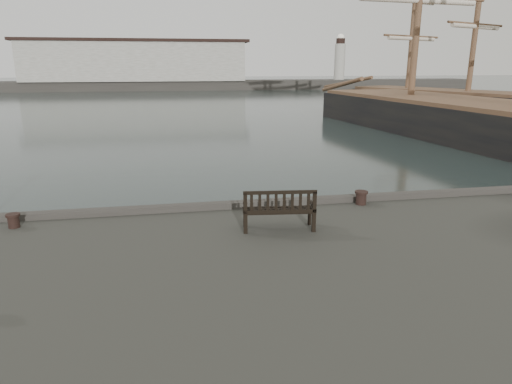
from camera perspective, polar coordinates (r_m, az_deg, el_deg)
ground at (r=13.85m, az=-4.53°, el=-8.04°), size 400.00×400.00×0.00m
breakwater at (r=104.68m, az=-12.78°, el=14.66°), size 140.00×9.50×12.20m
bench at (r=11.41m, az=2.86°, el=-3.12°), size 1.85×0.81×1.03m
bollard_left at (r=13.11m, az=-28.05°, el=-3.19°), size 0.41×0.41×0.36m
bollard_right at (r=13.81m, az=13.00°, el=-0.70°), size 0.40×0.40×0.40m
tall_ship_far at (r=55.92m, az=24.74°, el=9.43°), size 16.94×28.64×24.48m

